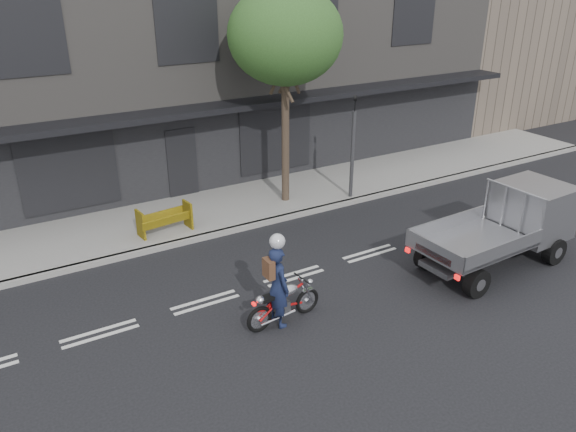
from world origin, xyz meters
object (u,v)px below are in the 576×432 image
Objects in this scene: rider at (278,287)px; flatbed_ute at (522,216)px; traffic_light_pole at (352,153)px; motorcycle at (284,302)px; construction_barrier at (167,222)px; street_tree at (285,36)px.

rider is 7.07m from flatbed_ute.
traffic_light_pole is at bearing -52.82° from rider.
motorcycle is at bearing -94.36° from rider.
traffic_light_pole is at bearing 37.97° from motorcycle.
rider is (-0.15, -0.00, 0.43)m from motorcycle.
construction_barrier is (-0.82, 5.14, 0.08)m from motorcycle.
flatbed_ute is at bearing -8.58° from motorcycle.
rider is (-3.55, -5.77, -4.36)m from street_tree.
rider is at bearing 173.69° from flatbed_ute.
traffic_light_pole is at bearing -23.03° from street_tree.
street_tree is at bearing -35.97° from rider.
traffic_light_pole reaches higher than motorcycle.
flatbed_ute is (3.49, -6.28, -4.11)m from street_tree.
street_tree is 1.50× the size of flatbed_ute.
flatbed_ute is (1.49, -5.43, -0.48)m from traffic_light_pole.
street_tree is 8.05m from rider.
flatbed_ute reaches higher than motorcycle.
rider is 1.23× the size of construction_barrier.
street_tree is at bearing 8.55° from construction_barrier.
flatbed_ute reaches higher than rider.
construction_barrier is at bearing 141.60° from flatbed_ute.
traffic_light_pole is at bearing -1.99° from construction_barrier.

